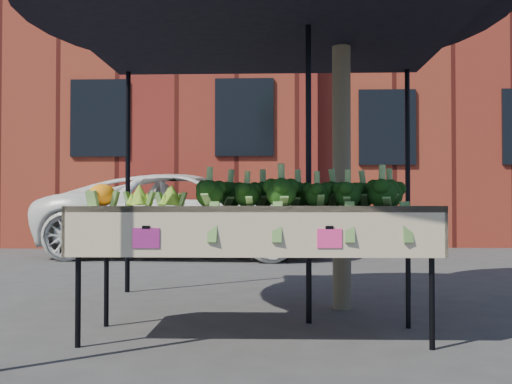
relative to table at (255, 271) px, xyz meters
The scene contains 9 objects.
ground 0.46m from the table, 96.49° to the right, with size 90.00×90.00×0.00m, color #2F2F31.
table is the anchor object (origin of this frame).
canopy 1.08m from the table, 85.38° to the left, with size 3.16×3.16×2.74m, color black, non-canonical shape.
broccoli_heap 0.66m from the table, ahead, with size 1.45×0.55×0.24m, color black.
romanesco_cluster 0.86m from the table, behind, with size 0.42×0.46×0.19m, color #75A524.
cauliflower_pair 1.18m from the table, behind, with size 0.19×0.19×0.17m, color orange.
vehicle 6.73m from the table, 102.20° to the left, with size 2.39×1.44×5.19m, color white.
street_tree 2.30m from the table, 57.07° to the left, with size 2.36×2.36×4.66m, color #1E4C14, non-canonical shape.
building_left 13.54m from the table, 112.81° to the left, with size 12.00×8.00×9.00m, color maroon.
Camera 1 is at (0.16, -3.94, 0.91)m, focal length 41.02 mm.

